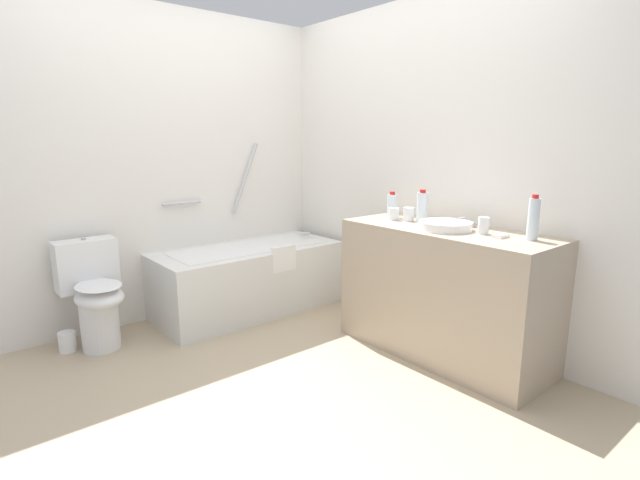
{
  "coord_description": "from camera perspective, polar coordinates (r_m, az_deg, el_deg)",
  "views": [
    {
      "loc": [
        -1.44,
        -2.23,
        1.4
      ],
      "look_at": [
        0.52,
        0.13,
        0.75
      ],
      "focal_mm": 26.65,
      "sensor_mm": 36.0,
      "label": 1
    }
  ],
  "objects": [
    {
      "name": "ground_plane",
      "position": [
        3.01,
        -6.36,
        -15.84
      ],
      "size": [
        3.74,
        3.74,
        0.0
      ],
      "primitive_type": "plane",
      "color": "tan"
    },
    {
      "name": "wall_back_tiled",
      "position": [
        3.93,
        -18.41,
        8.33
      ],
      "size": [
        3.08,
        0.1,
        2.38
      ],
      "primitive_type": "cube",
      "color": "silver",
      "rests_on": "ground_plane"
    },
    {
      "name": "wall_right_mirror",
      "position": [
        3.62,
        12.09,
        8.4
      ],
      "size": [
        0.1,
        3.14,
        2.38
      ],
      "primitive_type": "cube",
      "color": "silver",
      "rests_on": "ground_plane"
    },
    {
      "name": "bathtub",
      "position": [
        3.98,
        -8.51,
        -4.37
      ],
      "size": [
        1.51,
        0.66,
        1.37
      ],
      "color": "silver",
      "rests_on": "ground_plane"
    },
    {
      "name": "toilet",
      "position": [
        3.57,
        -25.47,
        -5.75
      ],
      "size": [
        0.4,
        0.53,
        0.74
      ],
      "rotation": [
        0.0,
        0.0,
        -1.55
      ],
      "color": "white",
      "rests_on": "ground_plane"
    },
    {
      "name": "vanity_counter",
      "position": [
        3.21,
        14.63,
        -6.09
      ],
      "size": [
        0.55,
        1.37,
        0.85
      ],
      "primitive_type": "cube",
      "color": "tan",
      "rests_on": "ground_plane"
    },
    {
      "name": "sink_basin",
      "position": [
        3.06,
        14.82,
        1.67
      ],
      "size": [
        0.33,
        0.33,
        0.05
      ],
      "primitive_type": "cylinder",
      "color": "white",
      "rests_on": "vanity_counter"
    },
    {
      "name": "sink_faucet",
      "position": [
        3.21,
        16.83,
        2.07
      ],
      "size": [
        0.1,
        0.15,
        0.06
      ],
      "color": "#AFAFB4",
      "rests_on": "vanity_counter"
    },
    {
      "name": "water_bottle_0",
      "position": [
        2.89,
        24.25,
        2.33
      ],
      "size": [
        0.06,
        0.06,
        0.26
      ],
      "color": "silver",
      "rests_on": "vanity_counter"
    },
    {
      "name": "water_bottle_1",
      "position": [
        3.47,
        8.64,
        4.12
      ],
      "size": [
        0.07,
        0.07,
        0.19
      ],
      "color": "silver",
      "rests_on": "vanity_counter"
    },
    {
      "name": "water_bottle_2",
      "position": [
        3.29,
        12.16,
        3.88
      ],
      "size": [
        0.07,
        0.07,
        0.22
      ],
      "color": "silver",
      "rests_on": "vanity_counter"
    },
    {
      "name": "drinking_glass_0",
      "position": [
        2.98,
        19.04,
        1.65
      ],
      "size": [
        0.07,
        0.07,
        0.1
      ],
      "primitive_type": "cylinder",
      "color": "white",
      "rests_on": "vanity_counter"
    },
    {
      "name": "drinking_glass_1",
      "position": [
        3.36,
        8.87,
        3.12
      ],
      "size": [
        0.07,
        0.07,
        0.09
      ],
      "primitive_type": "cylinder",
      "color": "white",
      "rests_on": "vanity_counter"
    },
    {
      "name": "drinking_glass_2",
      "position": [
        3.33,
        10.6,
        3.07
      ],
      "size": [
        0.07,
        0.07,
        0.09
      ],
      "primitive_type": "cylinder",
      "color": "white",
      "rests_on": "vanity_counter"
    },
    {
      "name": "soap_dish",
      "position": [
        2.92,
        20.85,
        0.47
      ],
      "size": [
        0.09,
        0.06,
        0.02
      ],
      "primitive_type": "cube",
      "color": "white",
      "rests_on": "vanity_counter"
    },
    {
      "name": "toilet_paper_roll",
      "position": [
        3.68,
        -28.07,
        -10.72
      ],
      "size": [
        0.11,
        0.11,
        0.14
      ],
      "primitive_type": "cylinder",
      "color": "white",
      "rests_on": "ground_plane"
    }
  ]
}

